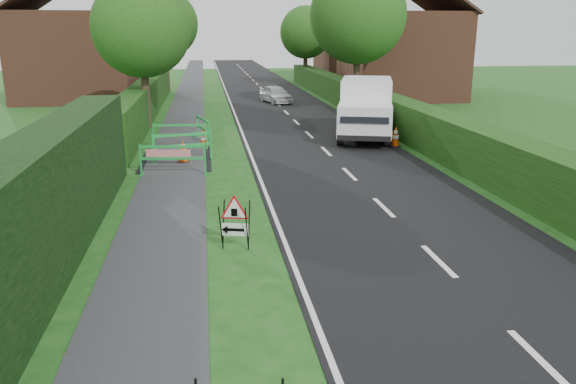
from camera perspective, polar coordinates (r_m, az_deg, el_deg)
ground at (r=9.90m, az=3.72°, el=-10.17°), size 120.00×120.00×0.00m
road_surface at (r=44.11m, az=-2.62°, el=10.39°), size 6.00×90.00×0.02m
footpath at (r=43.90m, az=-9.90°, el=10.14°), size 2.00×90.00×0.02m
hedge_west_near at (r=10.19m, az=-25.56°, el=-11.03°), size 1.10×18.00×2.50m
hedge_west_far at (r=31.13m, az=-14.09°, el=7.53°), size 1.00×24.00×1.80m
hedge_east at (r=26.43m, az=10.39°, el=6.30°), size 1.20×50.00×1.50m
house_west at (r=39.53m, az=-20.71°, el=12.95°), size 7.50×7.40×7.88m
house_east_a at (r=38.91m, az=11.35°, el=13.61°), size 7.50×7.40×7.88m
house_east_b at (r=52.57m, az=7.22°, el=14.36°), size 7.50×7.40×7.88m
tree_nw at (r=26.81m, az=-14.68°, el=15.82°), size 4.40×4.40×6.70m
tree_ne at (r=31.79m, az=7.13°, el=17.42°), size 5.20×5.20×7.79m
tree_fw at (r=42.76m, az=-12.48°, el=16.34°), size 4.80×4.80×7.24m
tree_fe at (r=47.40m, az=1.81°, el=15.90°), size 4.20×4.20×6.33m
triangle_sign at (r=11.50m, az=-5.60°, el=-2.66°), size 0.83×0.83×1.00m
works_van at (r=23.93m, az=7.90°, el=8.50°), size 3.47×5.63×2.41m
traffic_cone_0 at (r=22.40m, az=10.88°, el=5.56°), size 0.38×0.38×0.79m
traffic_cone_1 at (r=23.79m, az=10.21°, el=6.20°), size 0.38×0.38×0.79m
traffic_cone_2 at (r=25.01m, az=7.31°, el=6.80°), size 0.38×0.38×0.79m
traffic_cone_3 at (r=19.64m, az=-10.60°, el=4.12°), size 0.38×0.38×0.79m
traffic_cone_4 at (r=22.00m, az=-8.57°, el=5.48°), size 0.38×0.38×0.79m
ped_barrier_0 at (r=17.80m, az=-11.63°, el=3.62°), size 2.09×0.60×1.00m
ped_barrier_1 at (r=19.79m, az=-10.70°, el=4.90°), size 2.08×0.83×1.00m
ped_barrier_2 at (r=21.83m, az=-10.90°, el=5.93°), size 2.08×0.53×1.00m
ped_barrier_3 at (r=23.13m, az=-8.63°, el=6.59°), size 0.82×2.08×1.00m
redwhite_plank at (r=19.18m, az=-11.99°, el=2.56°), size 1.48×0.33×0.25m
hatchback_car at (r=35.64m, az=-1.27°, el=9.91°), size 2.04×3.41×1.09m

